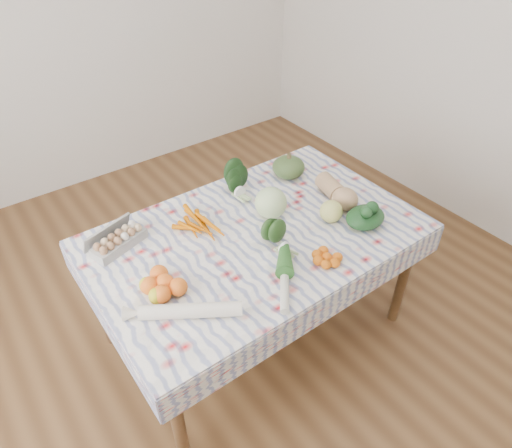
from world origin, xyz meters
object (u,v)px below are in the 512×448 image
butternut_squash (337,190)px  egg_carton (119,241)px  cabbage (271,203)px  kabocha_squash (289,167)px  grapefruit (331,211)px  dining_table (256,245)px

butternut_squash → egg_carton: bearing=175.3°
egg_carton → cabbage: 0.79m
butternut_squash → kabocha_squash: bearing=110.9°
cabbage → butternut_squash: bearing=-15.8°
kabocha_squash → grapefruit: kabocha_squash is taller
dining_table → egg_carton: (-0.60, 0.31, 0.12)m
butternut_squash → grapefruit: butternut_squash is taller
egg_carton → kabocha_squash: kabocha_squash is taller
egg_carton → grapefruit: size_ratio=2.32×
kabocha_squash → dining_table: bearing=-146.2°
dining_table → butternut_squash: (0.53, -0.04, 0.15)m
kabocha_squash → cabbage: 0.41m
grapefruit → cabbage: bearing=136.0°
dining_table → kabocha_squash: size_ratio=8.23×
egg_carton → butternut_squash: 1.18m
dining_table → cabbage: 0.24m
kabocha_squash → grapefruit: size_ratio=1.62×
cabbage → kabocha_squash: bearing=37.1°
dining_table → grapefruit: grapefruit is taller
dining_table → kabocha_squash: (0.47, 0.32, 0.15)m
egg_carton → butternut_squash: butternut_squash is taller
cabbage → grapefruit: (0.23, -0.22, -0.03)m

